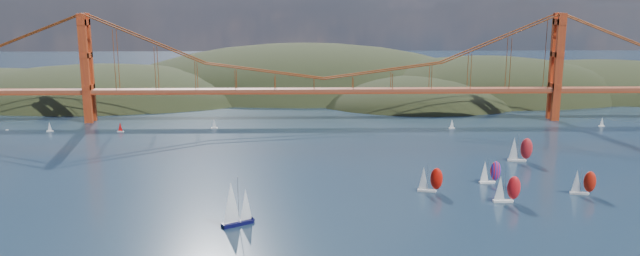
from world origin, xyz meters
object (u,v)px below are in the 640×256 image
object	(u,v)px
racer_3	(520,149)
racer_2	(583,182)
racer_1	(507,188)
racer_0	(430,179)
racer_rwb	(490,172)
sloop_navy	(236,204)

from	to	relation	value
racer_3	racer_2	bearing A→B (deg)	-74.35
racer_1	racer_2	world-z (taller)	racer_1
racer_0	racer_2	xyz separation A→B (m)	(49.25, -4.01, -0.17)
racer_3	racer_rwb	bearing A→B (deg)	-118.37
racer_0	racer_1	bearing A→B (deg)	-16.26
sloop_navy	racer_0	world-z (taller)	sloop_navy
sloop_navy	racer_1	world-z (taller)	sloop_navy
racer_0	racer_rwb	xyz separation A→B (m)	(22.64, 9.11, -0.26)
sloop_navy	racer_3	size ratio (longest dim) A/B	1.34
racer_3	sloop_navy	bearing A→B (deg)	-140.15
racer_1	sloop_navy	bearing A→B (deg)	-166.55
sloop_navy	racer_2	size ratio (longest dim) A/B	1.59
racer_3	racer_rwb	size ratio (longest dim) A/B	1.21
racer_2	racer_3	bearing A→B (deg)	110.85
racer_1	racer_rwb	xyz separation A→B (m)	(0.71, 20.33, -0.39)
racer_0	racer_rwb	size ratio (longest dim) A/B	1.06
racer_3	racer_rwb	distance (m)	34.95
racer_0	racer_3	bearing A→B (deg)	52.20
racer_2	racer_1	bearing A→B (deg)	-153.20
racer_0	racer_2	world-z (taller)	racer_0
racer_2	racer_rwb	bearing A→B (deg)	165.77
racer_3	racer_1	bearing A→B (deg)	-106.27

